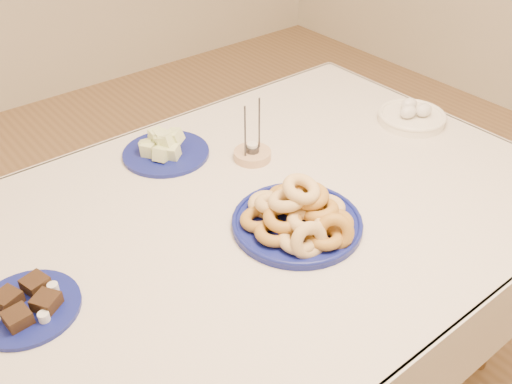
# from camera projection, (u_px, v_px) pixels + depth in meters

# --- Properties ---
(dining_table) EXTENTS (1.71, 1.11, 0.75)m
(dining_table) POSITION_uv_depth(u_px,v_px,m) (244.00, 247.00, 1.49)
(dining_table) COLOR brown
(dining_table) RESTS_ON ground
(donut_platter) EXTENTS (0.41, 0.41, 0.15)m
(donut_platter) POSITION_uv_depth(u_px,v_px,m) (299.00, 216.00, 1.37)
(donut_platter) COLOR navy
(donut_platter) RESTS_ON dining_table
(melon_plate) EXTENTS (0.33, 0.33, 0.09)m
(melon_plate) POSITION_uv_depth(u_px,v_px,m) (164.00, 148.00, 1.65)
(melon_plate) COLOR navy
(melon_plate) RESTS_ON dining_table
(brownie_plate) EXTENTS (0.27, 0.27, 0.04)m
(brownie_plate) POSITION_uv_depth(u_px,v_px,m) (27.00, 305.00, 1.17)
(brownie_plate) COLOR navy
(brownie_plate) RESTS_ON dining_table
(candle_holder) EXTENTS (0.13, 0.13, 0.18)m
(candle_holder) POSITION_uv_depth(u_px,v_px,m) (252.00, 154.00, 1.64)
(candle_holder) COLOR tan
(candle_holder) RESTS_ON dining_table
(egg_bowl) EXTENTS (0.26, 0.26, 0.07)m
(egg_bowl) POSITION_uv_depth(u_px,v_px,m) (412.00, 116.00, 1.81)
(egg_bowl) COLOR white
(egg_bowl) RESTS_ON dining_table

